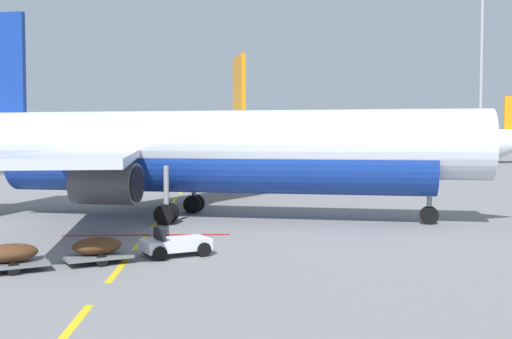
# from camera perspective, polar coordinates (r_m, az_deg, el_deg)

# --- Properties ---
(ground) EXTENTS (400.00, 400.00, 0.00)m
(ground) POSITION_cam_1_polar(r_m,az_deg,el_deg) (51.36, 17.97, -2.40)
(ground) COLOR slate
(apron_paint_markings) EXTENTS (8.00, 97.80, 0.01)m
(apron_paint_markings) POSITION_cam_1_polar(r_m,az_deg,el_deg) (47.04, -7.44, -2.76)
(apron_paint_markings) COLOR yellow
(apron_paint_markings) RESTS_ON ground
(airliner_foreground) EXTENTS (34.49, 33.65, 12.20)m
(airliner_foreground) POSITION_cam_1_polar(r_m,az_deg,el_deg) (35.76, -4.73, 1.79)
(airliner_foreground) COLOR silver
(airliner_foreground) RESTS_ON ground
(airliner_far_center) EXTENTS (32.92, 33.49, 11.76)m
(airliner_far_center) POSITION_cam_1_polar(r_m,az_deg,el_deg) (67.45, -3.60, 2.23)
(airliner_far_center) COLOR white
(airliner_far_center) RESTS_ON ground
(airliner_far_right) EXTENTS (34.19, 33.76, 11.98)m
(airliner_far_right) POSITION_cam_1_polar(r_m,az_deg,el_deg) (117.01, 16.56, 2.46)
(airliner_far_right) COLOR silver
(airliner_far_right) RESTS_ON ground
(baggage_train) EXTENTS (8.38, 5.08, 1.14)m
(baggage_train) POSITION_cam_1_polar(r_m,az_deg,el_deg) (24.03, -14.27, -7.09)
(baggage_train) COLOR silver
(baggage_train) RESTS_ON ground
(apron_light_mast_far) EXTENTS (1.80, 1.80, 26.50)m
(apron_light_mast_far) POSITION_cam_1_polar(r_m,az_deg,el_deg) (76.52, 19.97, 11.58)
(apron_light_mast_far) COLOR slate
(apron_light_mast_far) RESTS_ON ground
(terminal_satellite) EXTENTS (96.49, 21.32, 11.61)m
(terminal_satellite) POSITION_cam_1_polar(r_m,az_deg,el_deg) (181.38, -11.01, 3.03)
(terminal_satellite) COLOR gray
(terminal_satellite) RESTS_ON ground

